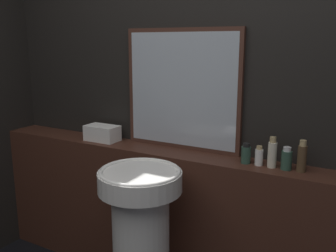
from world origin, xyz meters
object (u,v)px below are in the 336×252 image
Objects in this scene: body_wash_bottle at (287,159)px; hand_soap_bottle at (302,157)px; towel_stack at (102,133)px; lotion_bottle at (272,153)px; pedestal_sink at (141,240)px; conditioner_bottle at (259,156)px; mirror at (182,90)px; shampoo_bottle at (246,154)px.

hand_soap_bottle reaches higher than body_wash_bottle.
lotion_bottle is (1.14, 0.00, 0.02)m from towel_stack.
pedestal_sink is 7.46× the size of body_wash_bottle.
lotion_bottle is at bearing 36.19° from pedestal_sink.
pedestal_sink is 0.78m from conditioner_bottle.
lotion_bottle is (0.56, 0.41, 0.46)m from pedestal_sink.
lotion_bottle is 0.08m from body_wash_bottle.
mirror is 7.03× the size of conditioner_bottle.
lotion_bottle is 0.99× the size of hand_soap_bottle.
shampoo_bottle is (1.00, 0.00, 0.00)m from towel_stack.
hand_soap_bottle is (1.29, 0.00, 0.03)m from towel_stack.
conditioner_bottle is at bearing -180.00° from body_wash_bottle.
towel_stack is at bearing 180.00° from body_wash_bottle.
hand_soap_bottle is (0.29, -0.00, 0.03)m from shampoo_bottle.
body_wash_bottle is (0.08, 0.00, -0.02)m from lotion_bottle.
shampoo_bottle reaches higher than towel_stack.
conditioner_bottle is 0.14m from body_wash_bottle.
conditioner_bottle is 0.64× the size of hand_soap_bottle.
shampoo_bottle reaches higher than conditioner_bottle.
conditioner_bottle is 0.22m from hand_soap_bottle.
lotion_bottle is at bearing 180.00° from hand_soap_bottle.
hand_soap_bottle is (0.22, 0.00, 0.03)m from conditioner_bottle.
conditioner_bottle is at bearing 39.82° from pedestal_sink.
pedestal_sink is 0.84m from lotion_bottle.
towel_stack is at bearing -180.00° from shampoo_bottle.
mirror reaches higher than body_wash_bottle.
towel_stack is 1.35× the size of lotion_bottle.
body_wash_bottle is at bearing 0.00° from conditioner_bottle.
hand_soap_bottle is at bearing 0.00° from body_wash_bottle.
hand_soap_bottle reaches higher than towel_stack.
mirror reaches higher than conditioner_bottle.
mirror is at bearing 171.58° from body_wash_bottle.
pedestal_sink is 0.88m from body_wash_bottle.
towel_stack is 1.07m from conditioner_bottle.
pedestal_sink is 5.42× the size of hand_soap_bottle.
towel_stack is 1.00m from shampoo_bottle.
hand_soap_bottle reaches higher than conditioner_bottle.
towel_stack is 1.35× the size of hand_soap_bottle.
hand_soap_bottle is at bearing -0.00° from shampoo_bottle.
conditioner_bottle is at bearing -0.00° from towel_stack.
lotion_bottle reaches higher than body_wash_bottle.
towel_stack is (-0.57, 0.41, 0.43)m from pedestal_sink.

